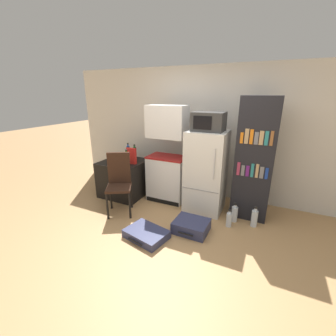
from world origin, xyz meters
The scene contains 19 objects.
ground_plane centered at (0.00, 0.00, 0.00)m, with size 24.00×24.00×0.00m, color tan.
wall_back centered at (0.20, 2.00, 1.24)m, with size 6.40×0.10×2.47m.
side_table centered at (-1.47, 1.20, 0.35)m, with size 0.83×0.79×0.71m.
kitchen_hutch centered at (-0.59, 1.38, 0.82)m, with size 0.72×0.46×1.79m.
refrigerator centered at (0.18, 1.31, 0.70)m, with size 0.64×0.61×1.41m.
microwave centered at (0.18, 1.31, 1.56)m, with size 0.50×0.40×0.30m.
bookshelf centered at (0.93, 1.41, 0.98)m, with size 0.57×0.40×1.96m.
bottle_olive_oil centered at (-1.23, 0.99, 0.84)m, with size 0.08×0.08×0.31m.
bottle_blue_soda centered at (-1.53, 1.48, 0.84)m, with size 0.07×0.07×0.31m.
bottle_green_tall centered at (-1.41, 1.54, 0.82)m, with size 0.07×0.07×0.27m.
bottle_wine_dark centered at (-1.47, 1.38, 0.81)m, with size 0.07×0.07×0.25m.
bowl centered at (-1.65, 1.20, 0.73)m, with size 0.14×0.14×0.04m.
cereal_box centered at (-1.23, 1.14, 0.86)m, with size 0.19×0.07×0.30m.
chair centered at (-1.13, 0.61, 0.60)m, with size 0.55×0.55×1.04m.
suitcase_large_flat centered at (-0.32, 0.11, 0.06)m, with size 0.66×0.53×0.12m.
suitcase_small_flat centered at (0.21, 0.54, 0.09)m, with size 0.51×0.45×0.17m.
water_bottle_front centered at (0.75, 1.10, 0.14)m, with size 0.10×0.10×0.32m.
water_bottle_middle centered at (0.70, 0.91, 0.12)m, with size 0.09×0.09×0.29m.
water_bottle_back centered at (1.05, 1.09, 0.14)m, with size 0.10×0.10×0.34m.
Camera 1 is at (1.15, -2.25, 1.99)m, focal length 24.00 mm.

